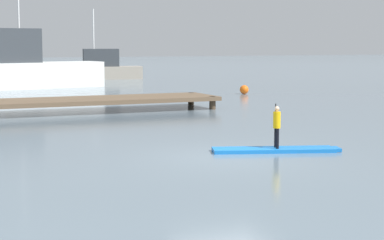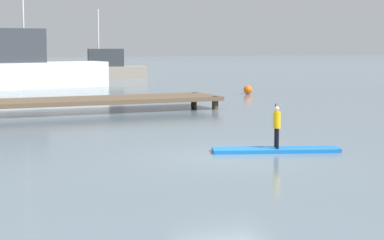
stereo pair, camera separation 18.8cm
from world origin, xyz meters
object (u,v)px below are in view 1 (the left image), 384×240
at_px(fishing_boat_white_large, 18,67).
at_px(paddleboard_near, 276,150).
at_px(paddler_child_solo, 277,125).
at_px(fishing_boat_green_midground, 103,68).
at_px(mooring_buoy_mid, 244,90).

bearing_deg(fishing_boat_white_large, paddleboard_near, -85.96).
bearing_deg(paddleboard_near, paddler_child_solo, 38.90).
xyz_separation_m(paddler_child_solo, fishing_boat_white_large, (-2.00, 28.24, 0.63)).
bearing_deg(paddler_child_solo, fishing_boat_green_midground, 80.54).
xyz_separation_m(paddleboard_near, mooring_buoy_mid, (8.97, 18.43, 0.20)).
distance_m(fishing_boat_green_midground, mooring_buoy_mid, 18.83).
distance_m(paddler_child_solo, mooring_buoy_mid, 20.49).
bearing_deg(paddler_child_solo, mooring_buoy_mid, 64.07).
height_order(paddleboard_near, fishing_boat_green_midground, fishing_boat_green_midground).
xyz_separation_m(paddleboard_near, paddler_child_solo, (0.01, 0.01, 0.68)).
distance_m(fishing_boat_white_large, mooring_buoy_mid, 14.76).
relative_size(fishing_boat_white_large, fishing_boat_green_midground, 1.79).
height_order(paddleboard_near, fishing_boat_white_large, fishing_boat_white_large).
height_order(paddleboard_near, mooring_buoy_mid, mooring_buoy_mid).
bearing_deg(fishing_boat_green_midground, fishing_boat_white_large, -132.91).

